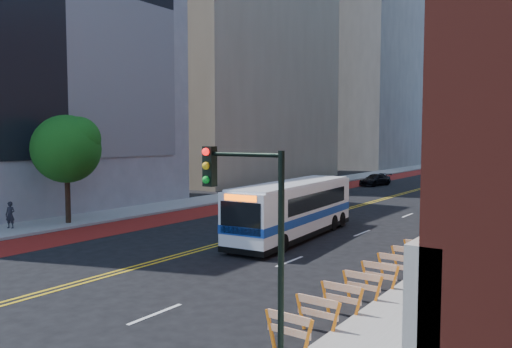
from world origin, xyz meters
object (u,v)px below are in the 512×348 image
at_px(street_tree, 68,146).
at_px(traffic_signal, 248,214).
at_px(car_b, 333,186).
at_px(car_c, 375,180).
at_px(pedestrian, 10,215).
at_px(car_a, 297,191).
at_px(transit_bus, 295,209).

distance_m(street_tree, traffic_signal, 22.79).
bearing_deg(car_b, traffic_signal, -80.73).
bearing_deg(car_c, pedestrian, -88.55).
bearing_deg(street_tree, car_a, 74.94).
bearing_deg(car_b, car_a, -108.44).
height_order(transit_bus, car_c, transit_bus).
height_order(car_a, pedestrian, pedestrian).
distance_m(street_tree, pedestrian, 5.20).
distance_m(car_b, pedestrian, 29.21).
bearing_deg(car_a, transit_bus, -59.67).
xyz_separation_m(transit_bus, pedestrian, (-14.62, -7.85, -0.65)).
relative_size(traffic_signal, car_a, 1.17).
distance_m(street_tree, car_a, 20.33).
bearing_deg(pedestrian, traffic_signal, -41.45).
xyz_separation_m(street_tree, car_c, (5.88, 35.64, -4.25)).
bearing_deg(traffic_signal, car_a, 118.29).
distance_m(street_tree, car_b, 26.22).
height_order(traffic_signal, car_b, traffic_signal).
relative_size(car_a, pedestrian, 2.79).
xyz_separation_m(transit_bus, car_c, (-7.60, 30.92, -0.93)).
bearing_deg(car_b, transit_bus, -83.20).
relative_size(transit_bus, pedestrian, 7.18).
bearing_deg(car_a, pedestrian, -105.24).
bearing_deg(traffic_signal, car_c, 108.11).
distance_m(street_tree, car_c, 36.37).
distance_m(traffic_signal, car_c, 47.65).
bearing_deg(traffic_signal, pedestrian, 163.60).
xyz_separation_m(traffic_signal, car_a, (-15.48, 28.77, -2.98)).
distance_m(car_b, car_c, 10.36).
relative_size(traffic_signal, pedestrian, 3.25).
relative_size(transit_bus, car_c, 2.47).
height_order(traffic_signal, car_a, traffic_signal).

